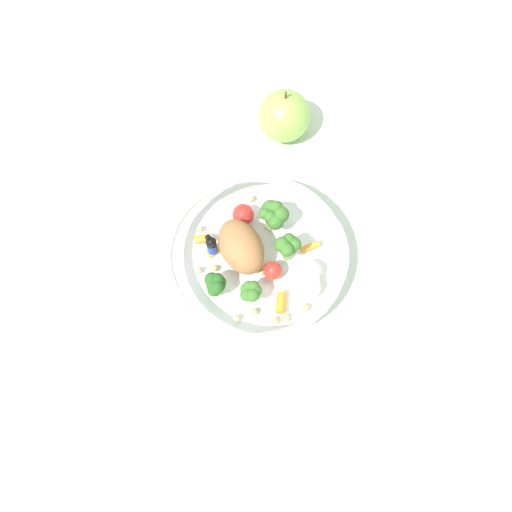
{
  "coord_description": "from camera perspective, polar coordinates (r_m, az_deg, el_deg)",
  "views": [
    {
      "loc": [
        0.06,
        -0.29,
        0.68
      ],
      "look_at": [
        0.01,
        0.0,
        0.03
      ],
      "focal_mm": 37.44,
      "sensor_mm": 36.0,
      "label": 1
    }
  ],
  "objects": [
    {
      "name": "ground_plane",
      "position": [
        0.75,
        -0.89,
        -0.84
      ],
      "size": [
        2.4,
        2.4,
        0.0
      ],
      "primitive_type": "plane",
      "color": "silver"
    },
    {
      "name": "food_container",
      "position": [
        0.72,
        0.34,
        0.07
      ],
      "size": [
        0.24,
        0.24,
        0.06
      ],
      "color": "white",
      "rests_on": "ground_plane"
    },
    {
      "name": "loose_apple",
      "position": [
        0.83,
        3.03,
        14.72
      ],
      "size": [
        0.08,
        0.08,
        0.09
      ],
      "color": "#8CB74C",
      "rests_on": "ground_plane"
    }
  ]
}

